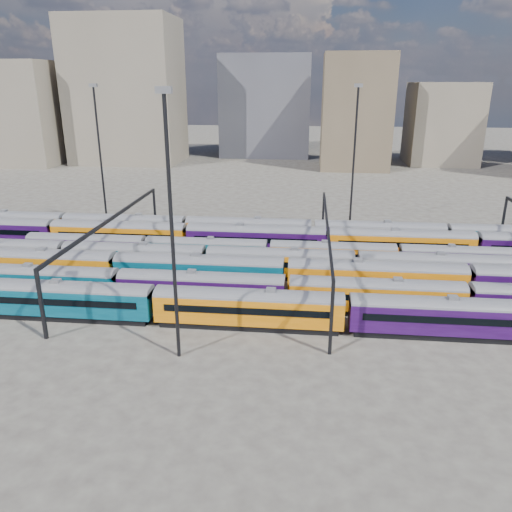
# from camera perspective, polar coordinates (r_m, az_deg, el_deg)

# --- Properties ---
(ground) EXTENTS (500.00, 500.00, 0.00)m
(ground) POSITION_cam_1_polar(r_m,az_deg,el_deg) (70.11, -0.33, -2.39)
(ground) COLOR #3E3935
(ground) RESTS_ON ground
(rake_0) EXTENTS (149.34, 3.12, 5.26)m
(rake_0) POSITION_cam_1_polar(r_m,az_deg,el_deg) (56.97, 21.20, -6.10)
(rake_0) COLOR black
(rake_0) RESTS_ON ground
(rake_1) EXTENTS (123.95, 3.02, 5.09)m
(rake_1) POSITION_cam_1_polar(r_m,az_deg,el_deg) (59.51, 3.57, -3.74)
(rake_1) COLOR black
(rake_1) RESTS_ON ground
(rake_2) EXTENTS (112.60, 3.30, 5.57)m
(rake_2) POSITION_cam_1_polar(r_m,az_deg,el_deg) (65.48, -6.50, -1.39)
(rake_2) COLOR black
(rake_2) RESTS_ON ground
(rake_3) EXTENTS (123.89, 3.02, 5.09)m
(rake_3) POSITION_cam_1_polar(r_m,az_deg,el_deg) (69.12, 11.37, -0.74)
(rake_3) COLOR black
(rake_3) RESTS_ON ground
(rake_4) EXTENTS (93.10, 2.73, 4.58)m
(rake_4) POSITION_cam_1_polar(r_m,az_deg,el_deg) (73.69, 8.74, 0.47)
(rake_4) COLOR black
(rake_4) RESTS_ON ground
(rake_5) EXTENTS (133.38, 3.25, 5.49)m
(rake_5) POSITION_cam_1_polar(r_m,az_deg,el_deg) (80.50, -7.93, 2.50)
(rake_5) COLOR black
(rake_5) RESTS_ON ground
(rake_6) EXTENTS (128.14, 3.12, 5.27)m
(rake_6) POSITION_cam_1_polar(r_m,az_deg,el_deg) (85.51, -8.03, 3.42)
(rake_6) COLOR black
(rake_6) RESTS_ON ground
(gantry_1) EXTENTS (0.35, 40.35, 8.03)m
(gantry_1) POSITION_cam_1_polar(r_m,az_deg,el_deg) (72.80, -16.22, 3.29)
(gantry_1) COLOR black
(gantry_1) RESTS_ON ground
(gantry_2) EXTENTS (0.35, 40.35, 8.03)m
(gantry_2) POSITION_cam_1_polar(r_m,az_deg,el_deg) (67.55, 8.12, 2.66)
(gantry_2) COLOR black
(gantry_2) RESTS_ON ground
(mast_1) EXTENTS (1.40, 0.50, 25.60)m
(mast_1) POSITION_cam_1_polar(r_m,az_deg,el_deg) (95.15, -17.41, 11.25)
(mast_1) COLOR black
(mast_1) RESTS_ON ground
(mast_2) EXTENTS (1.40, 0.50, 25.60)m
(mast_2) POSITION_cam_1_polar(r_m,az_deg,el_deg) (46.04, -9.65, 3.95)
(mast_2) COLOR black
(mast_2) RESTS_ON ground
(mast_3) EXTENTS (1.40, 0.50, 25.60)m
(mast_3) POSITION_cam_1_polar(r_m,az_deg,el_deg) (89.85, 11.15, 11.33)
(mast_3) COLOR black
(mast_3) RESTS_ON ground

